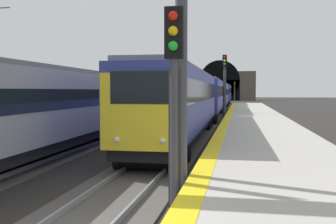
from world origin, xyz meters
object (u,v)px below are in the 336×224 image
(railway_signal_mid, at_px, (225,82))
(catenary_mast_far, at_px, (136,84))
(railway_signal_far, at_px, (235,89))
(railway_signal_near, at_px, (174,94))
(train_adjacent_platform, at_px, (147,98))
(train_main_approaching, at_px, (215,95))

(railway_signal_mid, relative_size, catenary_mast_far, 0.81)
(railway_signal_far, relative_size, catenary_mast_far, 0.70)
(railway_signal_near, bearing_deg, railway_signal_mid, -180.00)
(train_adjacent_platform, distance_m, railway_signal_near, 26.78)
(railway_signal_near, relative_size, railway_signal_mid, 0.76)
(railway_signal_near, relative_size, railway_signal_far, 0.88)
(railway_signal_near, height_order, catenary_mast_far, catenary_mast_far)
(train_main_approaching, bearing_deg, railway_signal_near, 1.93)
(train_adjacent_platform, xyz_separation_m, catenary_mast_far, (22.10, 6.91, 1.62))
(train_main_approaching, bearing_deg, railway_signal_far, 177.30)
(train_main_approaching, bearing_deg, catenary_mast_far, -114.42)
(train_main_approaching, distance_m, railway_signal_far, 50.51)
(railway_signal_near, relative_size, catenary_mast_far, 0.62)
(train_adjacent_platform, relative_size, catenary_mast_far, 7.92)
(railway_signal_mid, relative_size, railway_signal_far, 1.15)
(railway_signal_far, bearing_deg, railway_signal_near, 0.00)
(railway_signal_mid, distance_m, railway_signal_far, 66.51)
(train_adjacent_platform, distance_m, catenary_mast_far, 23.21)
(train_adjacent_platform, xyz_separation_m, railway_signal_mid, (0.84, -6.77, 1.39))
(railway_signal_near, distance_m, railway_signal_far, 93.25)
(railway_signal_mid, bearing_deg, train_main_approaching, -173.34)
(train_adjacent_platform, distance_m, railway_signal_far, 67.70)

